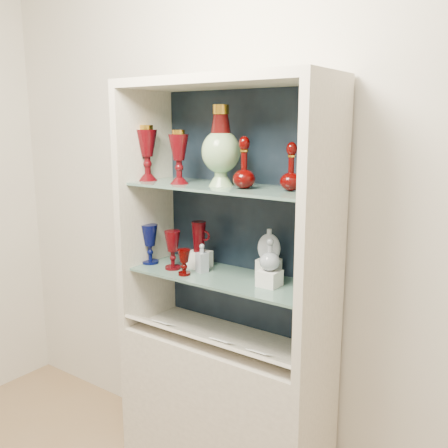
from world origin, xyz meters
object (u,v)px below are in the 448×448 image
Objects in this scene: ruby_decanter_a at (244,159)px; clear_round_decanter at (270,255)px; enamel_urn at (221,146)px; cameo_medallion at (320,250)px; clear_square_bottle at (202,258)px; flat_flask at (269,244)px; ruby_decanter_b at (291,165)px; ruby_pitcher at (199,237)px; pedestal_lamp_right at (179,157)px; cobalt_goblet at (150,244)px; lidded_bowl at (318,183)px; ruby_goblet_small at (184,262)px; pedestal_lamp_left at (147,153)px; ruby_goblet_tall at (173,250)px.

ruby_decanter_a is 1.83× the size of clear_round_decanter.
enamel_urn reaches higher than cameo_medallion.
enamel_urn reaches higher than clear_square_bottle.
clear_round_decanter is (0.06, -0.09, -0.02)m from flat_flask.
flat_flask is (-0.14, 0.06, -0.36)m from ruby_decanter_b.
enamel_urn is at bearing -166.32° from cameo_medallion.
ruby_pitcher is at bearing -174.44° from cameo_medallion.
cobalt_goblet is (-0.21, 0.01, -0.44)m from pedestal_lamp_right.
ruby_decanter_a is 0.34m from lidded_bowl.
cobalt_goblet is at bearing -169.61° from ruby_pitcher.
ruby_goblet_small is at bearing -36.65° from pedestal_lamp_right.
ruby_decanter_b is 2.40× the size of lidded_bowl.
cameo_medallion reaches higher than clear_square_bottle.
pedestal_lamp_left reaches higher than ruby_pitcher.
enamel_urn is (0.42, 0.04, 0.04)m from pedestal_lamp_left.
cobalt_goblet is 0.88m from cameo_medallion.
flat_flask is 0.11m from clear_round_decanter.
ruby_decanter_b is at bearing 13.98° from ruby_goblet_small.
pedestal_lamp_left is at bearing 168.53° from ruby_goblet_small.
pedestal_lamp_right is 0.49m from clear_square_bottle.
ruby_goblet_tall is at bearing 176.64° from pedestal_lamp_right.
ruby_pitcher is at bearing 72.08° from pedestal_lamp_right.
ruby_goblet_small is 0.82× the size of ruby_pitcher.
ruby_decanter_b reaches higher than lidded_bowl.
flat_flask reaches higher than ruby_goblet_small.
ruby_pitcher is 1.07× the size of clear_square_bottle.
lidded_bowl is at bearing 3.44° from cobalt_goblet.
pedestal_lamp_right reaches higher than flat_flask.
pedestal_lamp_left is at bearing -174.34° from clear_square_bottle.
cobalt_goblet is 1.36× the size of flat_flask.
clear_square_bottle is 0.37m from clear_round_decanter.
clear_square_bottle is (0.04, 0.09, 0.01)m from ruby_goblet_small.
ruby_pitcher is 0.12m from clear_square_bottle.
cobalt_goblet is 0.28m from ruby_goblet_small.
ruby_decanter_b is 1.44× the size of ruby_pitcher.
pedestal_lamp_right is 0.34m from ruby_decanter_a.
pedestal_lamp_right is 1.69× the size of flat_flask.
ruby_goblet_tall is (0.16, -0.01, -0.46)m from pedestal_lamp_left.
ruby_goblet_small is at bearing -115.03° from clear_square_bottle.
ruby_pitcher is at bearing 48.47° from ruby_goblet_tall.
pedestal_lamp_right is at bearing -3.36° from ruby_goblet_tall.
ruby_pitcher is at bearing 176.90° from lidded_bowl.
ruby_goblet_tall is 0.48m from flat_flask.
ruby_goblet_tall is (-0.59, -0.08, -0.43)m from ruby_decanter_b.
enamel_urn is 2.92× the size of ruby_goblet_small.
pedestal_lamp_right reaches higher than ruby_pitcher.
lidded_bowl reaches higher than ruby_pitcher.
cameo_medallion is at bearing 32.82° from ruby_decanter_b.
flat_flask is at bearing 25.19° from enamel_urn.
clear_square_bottle is at bearing -50.88° from ruby_pitcher.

